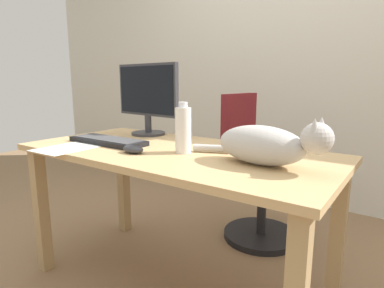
{
  "coord_description": "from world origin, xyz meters",
  "views": [
    {
      "loc": [
        0.92,
        -1.16,
        1.03
      ],
      "look_at": [
        0.17,
        -0.09,
        0.77
      ],
      "focal_mm": 30.03,
      "sensor_mm": 36.0,
      "label": 1
    }
  ],
  "objects_px": {
    "monitor": "(147,97)",
    "water_bottle": "(183,130)",
    "cat": "(266,144)",
    "office_chair": "(256,177)",
    "keyboard": "(108,141)",
    "computer_mouse": "(133,149)"
  },
  "relations": [
    {
      "from": "monitor",
      "to": "water_bottle",
      "type": "height_order",
      "value": "monitor"
    },
    {
      "from": "cat",
      "to": "water_bottle",
      "type": "distance_m",
      "value": 0.38
    },
    {
      "from": "office_chair",
      "to": "keyboard",
      "type": "bearing_deg",
      "value": -120.29
    },
    {
      "from": "keyboard",
      "to": "cat",
      "type": "height_order",
      "value": "cat"
    },
    {
      "from": "monitor",
      "to": "cat",
      "type": "bearing_deg",
      "value": -17.43
    },
    {
      "from": "office_chair",
      "to": "monitor",
      "type": "distance_m",
      "value": 0.86
    },
    {
      "from": "cat",
      "to": "office_chair",
      "type": "bearing_deg",
      "value": 115.74
    },
    {
      "from": "cat",
      "to": "computer_mouse",
      "type": "relative_size",
      "value": 5.54
    },
    {
      "from": "monitor",
      "to": "computer_mouse",
      "type": "relative_size",
      "value": 4.37
    },
    {
      "from": "computer_mouse",
      "to": "keyboard",
      "type": "bearing_deg",
      "value": 162.05
    },
    {
      "from": "monitor",
      "to": "computer_mouse",
      "type": "distance_m",
      "value": 0.55
    },
    {
      "from": "cat",
      "to": "monitor",
      "type": "bearing_deg",
      "value": 162.57
    },
    {
      "from": "monitor",
      "to": "keyboard",
      "type": "bearing_deg",
      "value": -86.73
    },
    {
      "from": "cat",
      "to": "computer_mouse",
      "type": "distance_m",
      "value": 0.58
    },
    {
      "from": "keyboard",
      "to": "computer_mouse",
      "type": "xyz_separation_m",
      "value": [
        0.27,
        -0.09,
        0.0
      ]
    },
    {
      "from": "monitor",
      "to": "keyboard",
      "type": "height_order",
      "value": "monitor"
    },
    {
      "from": "monitor",
      "to": "computer_mouse",
      "type": "bearing_deg",
      "value": -54.73
    },
    {
      "from": "keyboard",
      "to": "water_bottle",
      "type": "height_order",
      "value": "water_bottle"
    },
    {
      "from": "office_chair",
      "to": "water_bottle",
      "type": "bearing_deg",
      "value": -91.57
    },
    {
      "from": "cat",
      "to": "computer_mouse",
      "type": "xyz_separation_m",
      "value": [
        -0.56,
        -0.14,
        -0.06
      ]
    },
    {
      "from": "monitor",
      "to": "water_bottle",
      "type": "bearing_deg",
      "value": -30.55
    },
    {
      "from": "keyboard",
      "to": "computer_mouse",
      "type": "height_order",
      "value": "computer_mouse"
    }
  ]
}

